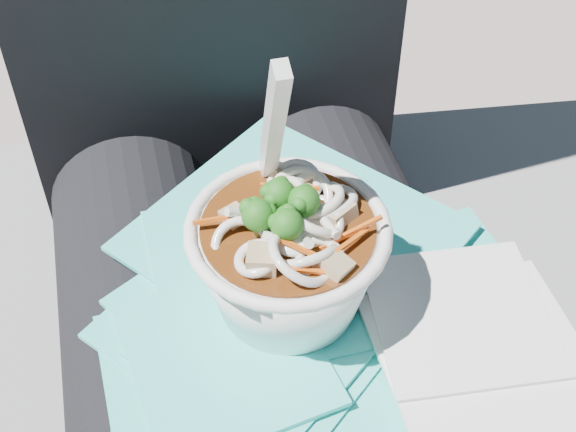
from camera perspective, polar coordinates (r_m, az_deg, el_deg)
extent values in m
cube|color=slate|center=(0.99, -2.54, -14.01)|extent=(1.05, 0.61, 0.48)
cylinder|color=black|center=(0.64, -8.87, -12.71)|extent=(0.15, 0.48, 0.15)
cylinder|color=black|center=(0.66, 7.30, -9.49)|extent=(0.15, 0.48, 0.15)
cube|color=#31CDC2|center=(0.55, 0.00, -12.35)|extent=(0.27, 0.27, 0.00)
cube|color=#31CDC2|center=(0.59, 9.52, -7.52)|extent=(0.20, 0.20, 0.00)
cube|color=#31CDC2|center=(0.55, 5.54, -11.34)|extent=(0.22, 0.22, 0.00)
cube|color=#31CDC2|center=(0.56, -6.13, -9.78)|extent=(0.14, 0.11, 0.00)
cube|color=#31CDC2|center=(0.57, -2.12, -7.32)|extent=(0.25, 0.25, 0.00)
cube|color=#31CDC2|center=(0.58, -3.69, -6.32)|extent=(0.19, 0.19, 0.00)
cube|color=#31CDC2|center=(0.57, -0.83, -7.82)|extent=(0.22, 0.21, 0.00)
cube|color=#31CDC2|center=(0.62, 0.43, -1.48)|extent=(0.29, 0.29, 0.00)
cube|color=#31CDC2|center=(0.59, -0.46, -3.83)|extent=(0.19, 0.18, 0.00)
cube|color=#31CDC2|center=(0.55, -4.47, -9.81)|extent=(0.14, 0.15, 0.00)
cube|color=white|center=(0.56, 13.74, -9.69)|extent=(0.14, 0.14, 0.00)
cube|color=white|center=(0.57, 12.19, -6.93)|extent=(0.13, 0.13, 0.00)
torus|color=white|center=(0.52, 0.00, -0.92)|extent=(0.14, 0.14, 0.01)
cylinder|color=#452009|center=(0.52, 0.00, -1.15)|extent=(0.11, 0.11, 0.01)
torus|color=silver|center=(0.53, 0.86, 1.36)|extent=(0.06, 0.05, 0.03)
torus|color=silver|center=(0.51, 1.77, -0.29)|extent=(0.05, 0.05, 0.03)
torus|color=silver|center=(0.51, -3.34, -2.15)|extent=(0.05, 0.05, 0.03)
torus|color=silver|center=(0.52, 2.21, 1.16)|extent=(0.04, 0.04, 0.03)
torus|color=silver|center=(0.50, 2.40, -3.23)|extent=(0.05, 0.05, 0.02)
torus|color=silver|center=(0.50, 1.19, -2.82)|extent=(0.06, 0.05, 0.04)
torus|color=silver|center=(0.53, 2.61, 1.07)|extent=(0.06, 0.06, 0.03)
torus|color=silver|center=(0.51, 2.48, -0.57)|extent=(0.04, 0.04, 0.02)
torus|color=silver|center=(0.52, 2.01, 0.38)|extent=(0.04, 0.04, 0.01)
torus|color=silver|center=(0.53, -0.58, 1.01)|extent=(0.04, 0.05, 0.03)
torus|color=silver|center=(0.49, -2.25, -3.03)|extent=(0.03, 0.03, 0.01)
torus|color=silver|center=(0.54, 0.35, 2.05)|extent=(0.05, 0.05, 0.04)
torus|color=silver|center=(0.49, 0.90, -3.01)|extent=(0.05, 0.06, 0.03)
cylinder|color=silver|center=(0.50, 1.30, -1.76)|extent=(0.01, 0.02, 0.02)
cylinder|color=silver|center=(0.52, -2.77, 0.24)|extent=(0.03, 0.01, 0.02)
cylinder|color=silver|center=(0.50, -0.40, -1.77)|extent=(0.03, 0.02, 0.01)
cylinder|color=silver|center=(0.51, 2.87, -0.66)|extent=(0.01, 0.03, 0.01)
cylinder|color=silver|center=(0.54, 0.20, 2.29)|extent=(0.03, 0.01, 0.02)
cylinder|color=#769C4B|center=(0.52, 1.11, 0.12)|extent=(0.01, 0.01, 0.01)
sphere|color=#145312|center=(0.51, 1.13, 1.06)|extent=(0.02, 0.02, 0.02)
sphere|color=#145312|center=(0.51, 0.62, 0.65)|extent=(0.01, 0.01, 0.01)
sphere|color=#145312|center=(0.50, 0.82, 0.83)|extent=(0.01, 0.01, 0.01)
sphere|color=#145312|center=(0.51, 1.26, 1.76)|extent=(0.01, 0.01, 0.01)
sphere|color=#145312|center=(0.51, 1.12, 1.63)|extent=(0.01, 0.01, 0.01)
cylinder|color=#769C4B|center=(0.52, -0.64, 0.65)|extent=(0.01, 0.01, 0.01)
sphere|color=#145312|center=(0.51, -0.65, 1.59)|extent=(0.02, 0.02, 0.02)
sphere|color=#145312|center=(0.52, -1.34, 1.87)|extent=(0.01, 0.01, 0.01)
sphere|color=#145312|center=(0.51, -1.44, 1.75)|extent=(0.01, 0.01, 0.01)
sphere|color=#145312|center=(0.52, -0.47, 2.32)|extent=(0.01, 0.01, 0.01)
sphere|color=#145312|center=(0.51, -1.10, 1.19)|extent=(0.01, 0.01, 0.01)
cylinder|color=#769C4B|center=(0.51, -2.12, -0.88)|extent=(0.01, 0.01, 0.01)
sphere|color=#145312|center=(0.50, -2.15, 0.06)|extent=(0.02, 0.02, 0.02)
sphere|color=#145312|center=(0.50, -2.90, 0.59)|extent=(0.01, 0.01, 0.01)
sphere|color=#145312|center=(0.50, -1.38, 0.33)|extent=(0.01, 0.01, 0.01)
sphere|color=#145312|center=(0.50, -2.87, 0.69)|extent=(0.01, 0.01, 0.01)
sphere|color=#145312|center=(0.50, -2.35, 0.82)|extent=(0.01, 0.01, 0.01)
cylinder|color=#769C4B|center=(0.50, -0.08, -1.55)|extent=(0.01, 0.01, 0.01)
sphere|color=#145312|center=(0.50, -0.08, -0.61)|extent=(0.02, 0.02, 0.02)
sphere|color=#145312|center=(0.50, -0.88, -0.41)|extent=(0.01, 0.01, 0.01)
sphere|color=#145312|center=(0.50, 0.04, 0.30)|extent=(0.01, 0.01, 0.01)
sphere|color=#145312|center=(0.50, -0.27, -0.02)|extent=(0.01, 0.01, 0.01)
sphere|color=#145312|center=(0.50, -0.26, 0.14)|extent=(0.01, 0.01, 0.01)
cube|color=#DB5712|center=(0.53, 0.10, 2.10)|extent=(0.04, 0.02, 0.01)
cube|color=#DB5712|center=(0.52, 1.71, 0.32)|extent=(0.04, 0.02, 0.00)
cube|color=#DB5712|center=(0.49, 1.77, -3.93)|extent=(0.04, 0.01, 0.01)
cube|color=#DB5712|center=(0.49, 1.10, -2.43)|extent=(0.03, 0.03, 0.01)
cube|color=#DB5712|center=(0.50, 4.43, -1.83)|extent=(0.03, 0.02, 0.01)
cube|color=#DB5712|center=(0.50, 0.10, -2.25)|extent=(0.04, 0.01, 0.00)
cube|color=#DB5712|center=(0.51, 4.47, -1.18)|extent=(0.04, 0.01, 0.02)
cube|color=#DB5712|center=(0.51, -4.43, -0.12)|extent=(0.04, 0.01, 0.01)
cube|color=#9A7D57|center=(0.52, 3.56, 0.11)|extent=(0.03, 0.03, 0.02)
cube|color=#9A7D57|center=(0.54, 0.33, 2.27)|extent=(0.03, 0.03, 0.02)
cube|color=#9A7D57|center=(0.52, -3.84, -0.04)|extent=(0.02, 0.02, 0.01)
cube|color=#9A7D57|center=(0.49, -1.85, -3.08)|extent=(0.02, 0.03, 0.01)
cube|color=#9A7D57|center=(0.49, 3.28, -3.55)|extent=(0.03, 0.03, 0.02)
ellipsoid|color=silver|center=(0.51, 0.20, -1.27)|extent=(0.03, 0.04, 0.01)
cube|color=silver|center=(0.50, -1.03, 6.34)|extent=(0.01, 0.06, 0.13)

